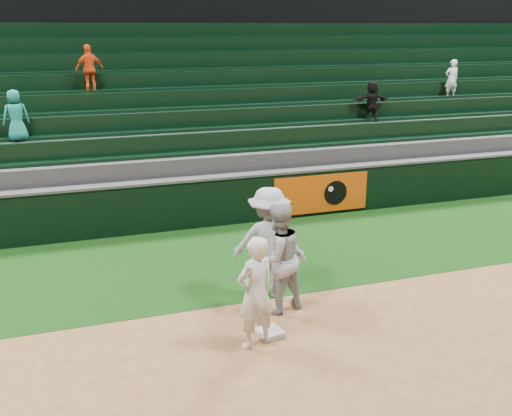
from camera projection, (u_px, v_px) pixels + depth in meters
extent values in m
plane|color=brown|center=(280.00, 324.00, 9.53)|extent=(70.00, 70.00, 0.00)
cube|color=black|center=(231.00, 257.00, 12.25)|extent=(36.00, 4.20, 0.01)
cube|color=silver|center=(270.00, 333.00, 9.17)|extent=(0.43, 0.43, 0.08)
imported|color=silver|center=(255.00, 293.00, 8.62)|extent=(0.76, 0.62, 1.81)
imported|color=#9B9EA5|center=(278.00, 258.00, 9.71)|extent=(1.12, 0.97, 1.96)
imported|color=#A6A9B4|center=(269.00, 242.00, 10.27)|extent=(1.52, 1.27, 2.04)
cube|color=black|center=(207.00, 202.00, 14.06)|extent=(36.00, 0.35, 1.20)
cube|color=#D84C0A|center=(321.00, 194.00, 14.77)|extent=(2.60, 0.05, 1.00)
cylinder|color=black|center=(336.00, 193.00, 14.86)|extent=(0.64, 0.02, 0.64)
cylinder|color=white|center=(331.00, 189.00, 14.77)|extent=(0.14, 0.02, 0.14)
cube|color=#424244|center=(206.00, 178.00, 13.87)|extent=(36.00, 0.40, 0.06)
cube|color=#323234|center=(200.00, 186.00, 14.65)|extent=(36.00, 0.85, 1.65)
cube|color=black|center=(196.00, 143.00, 14.55)|extent=(36.00, 0.14, 0.50)
cube|color=black|center=(198.00, 152.00, 14.46)|extent=(36.00, 0.45, 0.08)
cube|color=#323234|center=(193.00, 170.00, 15.35)|extent=(36.00, 0.85, 2.10)
cube|color=black|center=(189.00, 120.00, 15.18)|extent=(36.00, 0.14, 0.50)
cube|color=black|center=(191.00, 129.00, 15.09)|extent=(36.00, 0.45, 0.08)
cube|color=#323234|center=(186.00, 155.00, 16.05)|extent=(36.00, 0.85, 2.55)
cube|color=black|center=(182.00, 100.00, 15.81)|extent=(36.00, 0.14, 0.50)
cube|color=black|center=(184.00, 108.00, 15.72)|extent=(36.00, 0.45, 0.08)
cube|color=#323234|center=(180.00, 142.00, 16.75)|extent=(36.00, 0.85, 3.00)
cube|color=black|center=(176.00, 80.00, 16.45)|extent=(36.00, 0.14, 0.50)
cube|color=black|center=(177.00, 88.00, 16.36)|extent=(36.00, 0.45, 0.08)
cube|color=#323234|center=(174.00, 129.00, 17.45)|extent=(36.00, 0.85, 3.45)
cube|color=black|center=(170.00, 63.00, 17.08)|extent=(36.00, 0.14, 0.50)
cube|color=black|center=(171.00, 70.00, 16.99)|extent=(36.00, 0.45, 0.08)
cube|color=#323234|center=(169.00, 118.00, 18.15)|extent=(36.00, 0.85, 3.90)
cube|color=black|center=(165.00, 46.00, 17.71)|extent=(36.00, 0.14, 0.50)
cube|color=black|center=(166.00, 53.00, 17.62)|extent=(36.00, 0.45, 0.08)
cube|color=#323234|center=(165.00, 108.00, 18.85)|extent=(36.00, 0.85, 4.35)
cube|color=black|center=(160.00, 31.00, 18.34)|extent=(36.00, 0.14, 0.50)
cube|color=black|center=(161.00, 38.00, 18.25)|extent=(36.00, 0.45, 0.08)
imported|color=#18867D|center=(16.00, 116.00, 13.55)|extent=(0.68, 0.52, 1.23)
imported|color=#EC4B16|center=(90.00, 69.00, 15.35)|extent=(0.81, 0.50, 1.29)
imported|color=black|center=(372.00, 101.00, 16.37)|extent=(1.10, 0.39, 1.18)
imported|color=white|center=(452.00, 79.00, 17.97)|extent=(0.46, 0.33, 1.20)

